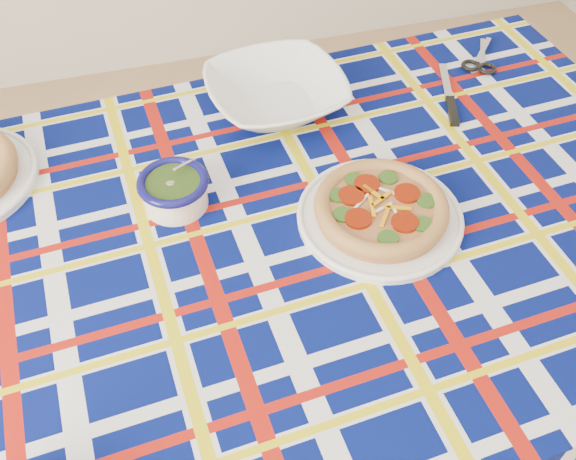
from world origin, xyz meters
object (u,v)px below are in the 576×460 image
object	(u,v)px
main_focaccia_plate	(381,208)
serving_bowl	(276,93)
pesto_bowl	(174,189)
dining_table	(291,258)

from	to	relation	value
main_focaccia_plate	serving_bowl	bearing A→B (deg)	103.84
main_focaccia_plate	pesto_bowl	size ratio (longest dim) A/B	2.37
dining_table	pesto_bowl	world-z (taller)	pesto_bowl
pesto_bowl	serving_bowl	world-z (taller)	pesto_bowl
dining_table	main_focaccia_plate	distance (m)	0.20
pesto_bowl	dining_table	bearing A→B (deg)	-33.80
dining_table	pesto_bowl	xyz separation A→B (m)	(-0.19, 0.13, 0.12)
main_focaccia_plate	dining_table	bearing A→B (deg)	174.04
serving_bowl	pesto_bowl	bearing A→B (deg)	-137.78
main_focaccia_plate	serving_bowl	world-z (taller)	serving_bowl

